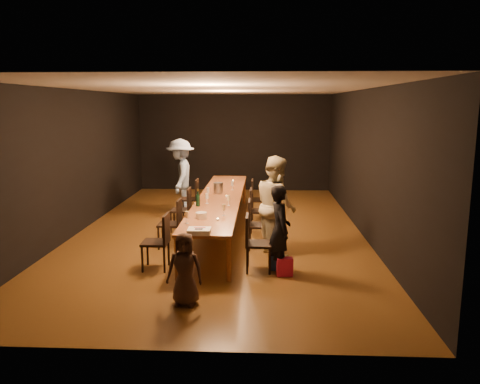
{
  "coord_description": "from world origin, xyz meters",
  "views": [
    {
      "loc": [
        0.9,
        -9.72,
        2.68
      ],
      "look_at": [
        0.47,
        -0.75,
        1.0
      ],
      "focal_mm": 35.0,
      "sensor_mm": 36.0,
      "label": 1
    }
  ],
  "objects_px": {
    "chair_left_1": "(170,223)",
    "table": "(220,199)",
    "ice_bucket": "(218,188)",
    "child": "(185,269)",
    "chair_left_0": "(155,242)",
    "chair_right_0": "(259,243)",
    "champagne_bottle": "(198,198)",
    "chair_left_3": "(189,199)",
    "chair_right_2": "(260,210)",
    "chair_right_1": "(259,225)",
    "woman_birthday": "(280,230)",
    "plate_stack": "(201,215)",
    "chair_right_3": "(260,199)",
    "chair_left_2": "(181,210)",
    "woman_tan": "(276,205)",
    "man_blue": "(181,176)",
    "birthday_cake": "(199,231)"
  },
  "relations": [
    {
      "from": "table",
      "to": "ice_bucket",
      "type": "distance_m",
      "value": 0.49
    },
    {
      "from": "chair_right_0",
      "to": "woman_tan",
      "type": "bearing_deg",
      "value": 162.57
    },
    {
      "from": "chair_right_3",
      "to": "plate_stack",
      "type": "xyz_separation_m",
      "value": [
        -1.0,
        -3.13,
        0.34
      ]
    },
    {
      "from": "chair_left_3",
      "to": "woman_birthday",
      "type": "relative_size",
      "value": 0.65
    },
    {
      "from": "chair_left_0",
      "to": "woman_birthday",
      "type": "xyz_separation_m",
      "value": [
        2.04,
        -0.08,
        0.26
      ]
    },
    {
      "from": "woman_tan",
      "to": "man_blue",
      "type": "xyz_separation_m",
      "value": [
        -2.3,
        3.21,
        0.03
      ]
    },
    {
      "from": "chair_left_2",
      "to": "plate_stack",
      "type": "distance_m",
      "value": 2.08
    },
    {
      "from": "table",
      "to": "birthday_cake",
      "type": "relative_size",
      "value": 16.93
    },
    {
      "from": "man_blue",
      "to": "plate_stack",
      "type": "height_order",
      "value": "man_blue"
    },
    {
      "from": "chair_left_1",
      "to": "man_blue",
      "type": "bearing_deg",
      "value": 5.77
    },
    {
      "from": "chair_left_1",
      "to": "table",
      "type": "bearing_deg",
      "value": -35.31
    },
    {
      "from": "chair_right_0",
      "to": "champagne_bottle",
      "type": "xyz_separation_m",
      "value": [
        -1.19,
        1.47,
        0.45
      ]
    },
    {
      "from": "champagne_bottle",
      "to": "chair_right_2",
      "type": "bearing_deg",
      "value": 38.0
    },
    {
      "from": "chair_left_3",
      "to": "child",
      "type": "height_order",
      "value": "child"
    },
    {
      "from": "chair_right_0",
      "to": "woman_birthday",
      "type": "height_order",
      "value": "woman_birthday"
    },
    {
      "from": "chair_left_3",
      "to": "plate_stack",
      "type": "distance_m",
      "value": 3.23
    },
    {
      "from": "chair_left_0",
      "to": "woman_tan",
      "type": "bearing_deg",
      "value": -64.47
    },
    {
      "from": "woman_tan",
      "to": "champagne_bottle",
      "type": "relative_size",
      "value": 5.34
    },
    {
      "from": "chair_right_0",
      "to": "champagne_bottle",
      "type": "bearing_deg",
      "value": -140.98
    },
    {
      "from": "table",
      "to": "plate_stack",
      "type": "relative_size",
      "value": 31.06
    },
    {
      "from": "chair_left_1",
      "to": "woman_birthday",
      "type": "bearing_deg",
      "value": -122.14
    },
    {
      "from": "chair_right_0",
      "to": "chair_left_0",
      "type": "height_order",
      "value": "same"
    },
    {
      "from": "chair_left_1",
      "to": "woman_birthday",
      "type": "xyz_separation_m",
      "value": [
        2.04,
        -1.28,
        0.26
      ]
    },
    {
      "from": "birthday_cake",
      "to": "champagne_bottle",
      "type": "height_order",
      "value": "champagne_bottle"
    },
    {
      "from": "chair_right_0",
      "to": "chair_left_2",
      "type": "relative_size",
      "value": 1.0
    },
    {
      "from": "chair_right_3",
      "to": "champagne_bottle",
      "type": "height_order",
      "value": "champagne_bottle"
    },
    {
      "from": "chair_right_2",
      "to": "plate_stack",
      "type": "distance_m",
      "value": 2.2
    },
    {
      "from": "table",
      "to": "chair_left_3",
      "type": "bearing_deg",
      "value": 125.31
    },
    {
      "from": "chair_left_2",
      "to": "man_blue",
      "type": "relative_size",
      "value": 0.5
    },
    {
      "from": "chair_right_2",
      "to": "champagne_bottle",
      "type": "bearing_deg",
      "value": -52.0
    },
    {
      "from": "woman_birthday",
      "to": "chair_left_2",
      "type": "bearing_deg",
      "value": 26.47
    },
    {
      "from": "chair_left_3",
      "to": "woman_birthday",
      "type": "distance_m",
      "value": 4.21
    },
    {
      "from": "chair_left_3",
      "to": "ice_bucket",
      "type": "bearing_deg",
      "value": -133.91
    },
    {
      "from": "woman_birthday",
      "to": "chair_right_2",
      "type": "bearing_deg",
      "value": -5.19
    },
    {
      "from": "woman_tan",
      "to": "child",
      "type": "height_order",
      "value": "woman_tan"
    },
    {
      "from": "chair_right_1",
      "to": "ice_bucket",
      "type": "bearing_deg",
      "value": -150.73
    },
    {
      "from": "ice_bucket",
      "to": "chair_left_3",
      "type": "bearing_deg",
      "value": 136.09
    },
    {
      "from": "chair_right_0",
      "to": "plate_stack",
      "type": "height_order",
      "value": "chair_right_0"
    },
    {
      "from": "woman_tan",
      "to": "plate_stack",
      "type": "bearing_deg",
      "value": 93.11
    },
    {
      "from": "chair_right_1",
      "to": "woman_tan",
      "type": "distance_m",
      "value": 0.58
    },
    {
      "from": "child",
      "to": "chair_left_0",
      "type": "bearing_deg",
      "value": 122.31
    },
    {
      "from": "chair_left_2",
      "to": "woman_tan",
      "type": "xyz_separation_m",
      "value": [
        2.0,
        -1.44,
        0.43
      ]
    },
    {
      "from": "champagne_bottle",
      "to": "child",
      "type": "bearing_deg",
      "value": -85.82
    },
    {
      "from": "chair_right_0",
      "to": "chair_right_3",
      "type": "height_order",
      "value": "same"
    },
    {
      "from": "chair_right_2",
      "to": "chair_left_1",
      "type": "distance_m",
      "value": 2.08
    },
    {
      "from": "chair_right_3",
      "to": "chair_left_2",
      "type": "relative_size",
      "value": 1.0
    },
    {
      "from": "plate_stack",
      "to": "ice_bucket",
      "type": "relative_size",
      "value": 0.84
    },
    {
      "from": "chair_right_0",
      "to": "child",
      "type": "xyz_separation_m",
      "value": [
        -0.98,
        -1.37,
        0.04
      ]
    },
    {
      "from": "child",
      "to": "woman_birthday",
      "type": "bearing_deg",
      "value": 48.86
    },
    {
      "from": "man_blue",
      "to": "birthday_cake",
      "type": "xyz_separation_m",
      "value": [
        1.1,
        -4.66,
        -0.13
      ]
    }
  ]
}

